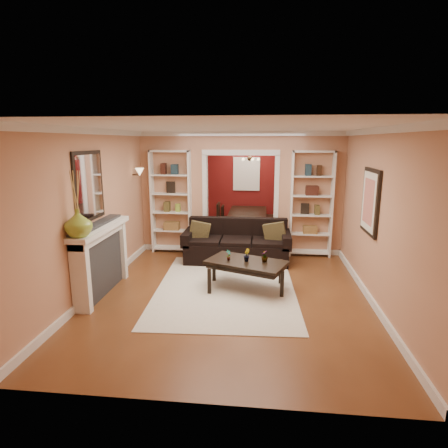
# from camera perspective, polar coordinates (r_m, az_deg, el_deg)

# --- Properties ---
(floor) EXTENTS (8.00, 8.00, 0.00)m
(floor) POSITION_cam_1_polar(r_m,az_deg,el_deg) (7.57, 1.85, -6.72)
(floor) COLOR brown
(floor) RESTS_ON ground
(ceiling) EXTENTS (8.00, 8.00, 0.00)m
(ceiling) POSITION_cam_1_polar(r_m,az_deg,el_deg) (7.15, 2.00, 14.16)
(ceiling) COLOR white
(ceiling) RESTS_ON ground
(wall_back) EXTENTS (8.00, 0.00, 8.00)m
(wall_back) POSITION_cam_1_polar(r_m,az_deg,el_deg) (11.20, 3.44, 6.65)
(wall_back) COLOR tan
(wall_back) RESTS_ON ground
(wall_front) EXTENTS (8.00, 0.00, 8.00)m
(wall_front) POSITION_cam_1_polar(r_m,az_deg,el_deg) (3.37, -3.14, -7.38)
(wall_front) COLOR tan
(wall_front) RESTS_ON ground
(wall_left) EXTENTS (0.00, 8.00, 8.00)m
(wall_left) POSITION_cam_1_polar(r_m,az_deg,el_deg) (7.73, -14.98, 3.59)
(wall_left) COLOR tan
(wall_left) RESTS_ON ground
(wall_right) EXTENTS (0.00, 8.00, 8.00)m
(wall_right) POSITION_cam_1_polar(r_m,az_deg,el_deg) (7.43, 19.53, 2.93)
(wall_right) COLOR tan
(wall_right) RESTS_ON ground
(partition_wall) EXTENTS (4.50, 0.15, 2.70)m
(partition_wall) POSITION_cam_1_polar(r_m,az_deg,el_deg) (8.42, 2.53, 4.71)
(partition_wall) COLOR tan
(partition_wall) RESTS_ON floor
(red_back_panel) EXTENTS (4.44, 0.04, 2.64)m
(red_back_panel) POSITION_cam_1_polar(r_m,az_deg,el_deg) (11.17, 3.43, 6.48)
(red_back_panel) COLOR maroon
(red_back_panel) RESTS_ON floor
(dining_window) EXTENTS (0.78, 0.03, 0.98)m
(dining_window) POSITION_cam_1_polar(r_m,az_deg,el_deg) (11.11, 3.44, 7.64)
(dining_window) COLOR #8CA5CC
(dining_window) RESTS_ON wall_back
(area_rug) EXTENTS (2.50, 3.39, 0.01)m
(area_rug) POSITION_cam_1_polar(r_m,az_deg,el_deg) (6.60, 0.28, -9.62)
(area_rug) COLOR silver
(area_rug) RESTS_ON floor
(sofa) EXTENTS (2.23, 0.96, 0.87)m
(sofa) POSITION_cam_1_polar(r_m,az_deg,el_deg) (7.87, 1.96, -2.64)
(sofa) COLOR black
(sofa) RESTS_ON floor
(pillow_left) EXTENTS (0.43, 0.19, 0.41)m
(pillow_left) POSITION_cam_1_polar(r_m,az_deg,el_deg) (7.90, -3.77, -1.14)
(pillow_left) COLOR brown
(pillow_left) RESTS_ON sofa
(pillow_right) EXTENTS (0.45, 0.19, 0.44)m
(pillow_right) POSITION_cam_1_polar(r_m,az_deg,el_deg) (7.79, 7.77, -1.34)
(pillow_right) COLOR brown
(pillow_right) RESTS_ON sofa
(coffee_table) EXTENTS (1.48, 1.15, 0.50)m
(coffee_table) POSITION_cam_1_polar(r_m,az_deg,el_deg) (6.49, 3.41, -7.75)
(coffee_table) COLOR black
(coffee_table) RESTS_ON floor
(plant_left) EXTENTS (0.11, 0.12, 0.19)m
(plant_left) POSITION_cam_1_polar(r_m,az_deg,el_deg) (6.40, 0.69, -4.78)
(plant_left) COLOR #336626
(plant_left) RESTS_ON coffee_table
(plant_center) EXTENTS (0.11, 0.13, 0.22)m
(plant_center) POSITION_cam_1_polar(r_m,az_deg,el_deg) (6.38, 3.45, -4.74)
(plant_center) COLOR #336626
(plant_center) RESTS_ON coffee_table
(plant_right) EXTENTS (0.12, 0.12, 0.20)m
(plant_right) POSITION_cam_1_polar(r_m,az_deg,el_deg) (6.37, 6.21, -4.88)
(plant_right) COLOR #336626
(plant_right) RESTS_ON coffee_table
(bookshelf_left) EXTENTS (0.90, 0.30, 2.30)m
(bookshelf_left) POSITION_cam_1_polar(r_m,az_deg,el_deg) (8.52, -8.03, 3.33)
(bookshelf_left) COLOR white
(bookshelf_left) RESTS_ON floor
(bookshelf_right) EXTENTS (0.90, 0.30, 2.30)m
(bookshelf_right) POSITION_cam_1_polar(r_m,az_deg,el_deg) (8.33, 13.15, 2.91)
(bookshelf_right) COLOR white
(bookshelf_right) RESTS_ON floor
(fireplace) EXTENTS (0.32, 1.70, 1.16)m
(fireplace) POSITION_cam_1_polar(r_m,az_deg,el_deg) (6.49, -17.97, -5.26)
(fireplace) COLOR white
(fireplace) RESTS_ON floor
(vase) EXTENTS (0.51, 0.51, 0.40)m
(vase) POSITION_cam_1_polar(r_m,az_deg,el_deg) (5.69, -21.33, 0.15)
(vase) COLOR #88A836
(vase) RESTS_ON fireplace
(mirror) EXTENTS (0.03, 0.95, 1.10)m
(mirror) POSITION_cam_1_polar(r_m,az_deg,el_deg) (6.30, -19.89, 5.45)
(mirror) COLOR silver
(mirror) RESTS_ON wall_left
(wall_sconce) EXTENTS (0.18, 0.18, 0.22)m
(wall_sconce) POSITION_cam_1_polar(r_m,az_deg,el_deg) (8.16, -13.13, 7.53)
(wall_sconce) COLOR #FFE0A5
(wall_sconce) RESTS_ON wall_left
(framed_art) EXTENTS (0.04, 0.85, 1.05)m
(framed_art) POSITION_cam_1_polar(r_m,az_deg,el_deg) (6.43, 21.32, 3.21)
(framed_art) COLOR black
(framed_art) RESTS_ON wall_right
(dining_table) EXTENTS (1.80, 1.01, 0.63)m
(dining_table) POSITION_cam_1_polar(r_m,az_deg,el_deg) (10.18, 3.82, 0.16)
(dining_table) COLOR black
(dining_table) RESTS_ON floor
(dining_chair_nw) EXTENTS (0.52, 0.52, 0.93)m
(dining_chair_nw) POSITION_cam_1_polar(r_m,az_deg,el_deg) (9.90, 0.58, 0.69)
(dining_chair_nw) COLOR black
(dining_chair_nw) RESTS_ON floor
(dining_chair_ne) EXTENTS (0.54, 0.54, 0.94)m
(dining_chair_ne) POSITION_cam_1_polar(r_m,az_deg,el_deg) (9.85, 6.96, 0.58)
(dining_chair_ne) COLOR black
(dining_chair_ne) RESTS_ON floor
(dining_chair_sw) EXTENTS (0.49, 0.49, 0.75)m
(dining_chair_sw) POSITION_cam_1_polar(r_m,az_deg,el_deg) (10.50, 0.89, 0.90)
(dining_chair_sw) COLOR black
(dining_chair_sw) RESTS_ON floor
(dining_chair_se) EXTENTS (0.50, 0.50, 0.87)m
(dining_chair_se) POSITION_cam_1_polar(r_m,az_deg,el_deg) (10.45, 6.92, 1.08)
(dining_chair_se) COLOR black
(dining_chair_se) RESTS_ON floor
(chandelier) EXTENTS (0.50, 0.50, 0.30)m
(chandelier) POSITION_cam_1_polar(r_m,az_deg,el_deg) (9.85, 3.13, 9.75)
(chandelier) COLOR #3C2A1B
(chandelier) RESTS_ON ceiling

